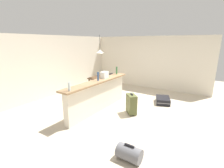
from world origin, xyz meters
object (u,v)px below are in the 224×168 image
(dining_table, at_px, (102,79))
(suitcase_flat_black, at_px, (163,100))
(bottle_blue, at_px, (98,76))
(duffel_bag_grey, at_px, (129,153))
(dining_chair_near_partition, at_px, (112,83))
(grocery_bag, at_px, (105,75))
(bottle_green, at_px, (117,71))
(bottle_clear, at_px, (69,86))
(suitcase_upright_olive, at_px, (131,104))
(pendant_lamp, at_px, (100,51))

(dining_table, height_order, suitcase_flat_black, dining_table)
(bottle_blue, relative_size, duffel_bag_grey, 0.58)
(dining_chair_near_partition, bearing_deg, bottle_blue, -161.67)
(bottle_blue, xyz_separation_m, grocery_bag, (0.43, 0.06, -0.03))
(dining_table, xyz_separation_m, dining_chair_near_partition, (-0.01, -0.50, -0.13))
(grocery_bag, bearing_deg, bottle_green, -0.19)
(bottle_clear, bearing_deg, bottle_green, 2.79)
(grocery_bag, distance_m, suitcase_flat_black, 2.41)
(bottle_clear, xyz_separation_m, dining_chair_near_partition, (2.88, 0.60, -0.63))
(bottle_green, height_order, grocery_bag, bottle_green)
(dining_table, height_order, suitcase_upright_olive, dining_table)
(suitcase_upright_olive, bearing_deg, bottle_green, 51.52)
(bottle_clear, height_order, dining_table, bottle_clear)
(bottle_blue, relative_size, suitcase_flat_black, 0.31)
(dining_chair_near_partition, bearing_deg, bottle_green, -127.77)
(bottle_blue, bearing_deg, duffel_bag_grey, -128.70)
(bottle_green, bearing_deg, grocery_bag, 179.81)
(pendant_lamp, xyz_separation_m, suitcase_upright_olive, (-1.18, -2.12, -1.51))
(bottle_green, xyz_separation_m, pendant_lamp, (0.33, 1.04, 0.67))
(bottle_blue, xyz_separation_m, dining_table, (1.61, 1.03, -0.52))
(grocery_bag, relative_size, dining_table, 0.24)
(dining_table, distance_m, dining_chair_near_partition, 0.51)
(dining_chair_near_partition, distance_m, duffel_bag_grey, 4.03)
(suitcase_flat_black, bearing_deg, bottle_clear, 153.84)
(grocery_bag, bearing_deg, suitcase_upright_olive, -93.18)
(grocery_bag, bearing_deg, suitcase_flat_black, -49.57)
(dining_table, distance_m, pendant_lamp, 1.20)
(bottle_blue, bearing_deg, suitcase_upright_olive, -69.98)
(bottle_green, distance_m, dining_chair_near_partition, 0.89)
(bottle_green, relative_size, suitcase_upright_olive, 0.43)
(dining_table, xyz_separation_m, suitcase_upright_olive, (-1.24, -2.05, -0.32))
(bottle_green, bearing_deg, dining_chair_near_partition, 52.23)
(dining_chair_near_partition, relative_size, pendant_lamp, 1.21)
(bottle_blue, height_order, pendant_lamp, pendant_lamp)
(pendant_lamp, distance_m, suitcase_flat_black, 3.22)
(duffel_bag_grey, bearing_deg, grocery_bag, 45.13)
(bottle_clear, distance_m, bottle_green, 2.51)
(pendant_lamp, bearing_deg, dining_table, -49.43)
(dining_table, bearing_deg, suitcase_upright_olive, -121.10)
(bottle_green, distance_m, grocery_bag, 0.80)
(grocery_bag, height_order, dining_table, grocery_bag)
(dining_table, xyz_separation_m, suitcase_flat_black, (0.24, -2.63, -0.54))
(bottle_clear, bearing_deg, pendant_lamp, 22.27)
(bottle_green, bearing_deg, bottle_clear, -177.21)
(suitcase_flat_black, bearing_deg, bottle_blue, 139.03)
(bottle_blue, relative_size, bottle_green, 0.97)
(dining_chair_near_partition, relative_size, suitcase_upright_olive, 1.39)
(dining_chair_near_partition, xyz_separation_m, suitcase_upright_olive, (-1.23, -1.55, -0.19))
(bottle_blue, xyz_separation_m, suitcase_flat_black, (1.85, -1.61, -1.06))
(dining_table, xyz_separation_m, pendant_lamp, (-0.06, 0.06, 1.20))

